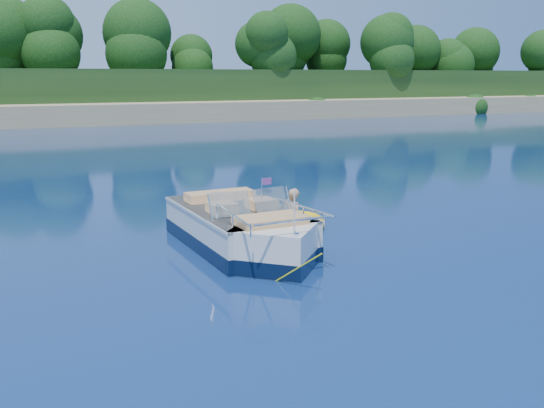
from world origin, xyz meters
name	(u,v)px	position (x,y,z in m)	size (l,w,h in m)	color
ground	(185,278)	(0.00, 0.00, 0.00)	(160.00, 160.00, 0.00)	#0A1C4A
shoreline	(23,99)	(0.00, 63.77, 0.98)	(170.00, 59.00, 6.00)	#988558
treeline	(31,48)	(0.04, 41.01, 5.55)	(150.00, 7.12, 8.19)	black
motorboat	(245,233)	(1.63, 1.24, 0.36)	(2.12, 5.51, 1.83)	silver
tow_tube	(294,223)	(3.38, 2.51, 0.10)	(1.49, 1.49, 0.38)	#FBBC0A
boy	(291,228)	(3.27, 2.46, 0.00)	(0.52, 0.34, 1.43)	tan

